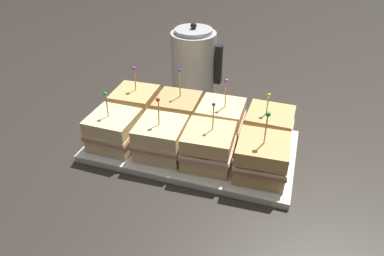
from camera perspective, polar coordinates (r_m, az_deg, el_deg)
name	(u,v)px	position (r m, az deg, el deg)	size (l,w,h in m)	color
ground_plane	(192,149)	(0.93, 0.00, -3.44)	(6.00, 6.00, 0.00)	#2D2823
serving_platter	(192,146)	(0.92, 0.00, -2.99)	(0.54, 0.29, 0.02)	white
sandwich_front_far_left	(114,130)	(0.91, -12.83, -0.36)	(0.12, 0.12, 0.16)	beige
sandwich_front_center_left	(161,138)	(0.86, -5.16, -1.74)	(0.13, 0.13, 0.16)	beige
sandwich_front_center_right	(209,147)	(0.83, 2.77, -3.18)	(0.13, 0.13, 0.17)	#DBB77A
sandwich_front_far_right	(262,158)	(0.81, 11.54, -4.96)	(0.13, 0.13, 0.18)	tan
sandwich_back_far_left	(136,106)	(1.00, -9.39, 3.71)	(0.12, 0.13, 0.16)	tan
sandwich_back_center_left	(178,113)	(0.96, -2.39, 2.59)	(0.13, 0.13, 0.18)	tan
sandwich_back_center_right	(221,120)	(0.93, 4.81, 1.36)	(0.12, 0.12, 0.17)	beige
sandwich_back_far_right	(269,128)	(0.91, 12.68, 0.01)	(0.12, 0.12, 0.15)	tan
kettle_steel	(194,63)	(1.14, 0.30, 10.74)	(0.17, 0.15, 0.24)	#B7BABF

